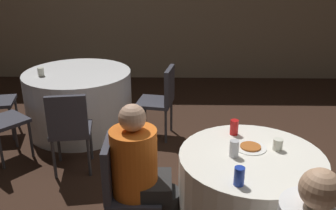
{
  "coord_description": "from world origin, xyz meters",
  "views": [
    {
      "loc": [
        -0.74,
        -2.41,
        2.08
      ],
      "look_at": [
        -0.8,
        0.63,
        0.86
      ],
      "focal_mm": 40.0,
      "sensor_mm": 36.0,
      "label": 1
    }
  ],
  "objects_px": {
    "soda_can_red": "(234,127)",
    "table_far": "(80,101)",
    "pizza_plate_near": "(250,147)",
    "chair_near_west": "(123,183)",
    "soda_can_silver": "(234,148)",
    "soda_can_blue": "(239,176)",
    "chair_far_south": "(69,126)",
    "person_orange_shirt": "(144,177)",
    "table_near": "(248,200)",
    "chair_far_east": "(162,96)"
  },
  "relations": [
    {
      "from": "table_near",
      "to": "chair_near_west",
      "type": "height_order",
      "value": "chair_near_west"
    },
    {
      "from": "chair_near_west",
      "to": "soda_can_red",
      "type": "distance_m",
      "value": 0.97
    },
    {
      "from": "table_near",
      "to": "soda_can_silver",
      "type": "height_order",
      "value": "soda_can_silver"
    },
    {
      "from": "table_near",
      "to": "soda_can_red",
      "type": "height_order",
      "value": "soda_can_red"
    },
    {
      "from": "chair_near_west",
      "to": "pizza_plate_near",
      "type": "height_order",
      "value": "chair_near_west"
    },
    {
      "from": "pizza_plate_near",
      "to": "soda_can_red",
      "type": "height_order",
      "value": "soda_can_red"
    },
    {
      "from": "chair_near_west",
      "to": "person_orange_shirt",
      "type": "height_order",
      "value": "person_orange_shirt"
    },
    {
      "from": "soda_can_blue",
      "to": "soda_can_red",
      "type": "bearing_deg",
      "value": 84.19
    },
    {
      "from": "soda_can_blue",
      "to": "chair_far_east",
      "type": "bearing_deg",
      "value": 104.12
    },
    {
      "from": "chair_far_south",
      "to": "table_far",
      "type": "bearing_deg",
      "value": 90.0
    },
    {
      "from": "table_near",
      "to": "chair_far_east",
      "type": "height_order",
      "value": "chair_far_east"
    },
    {
      "from": "table_far",
      "to": "person_orange_shirt",
      "type": "xyz_separation_m",
      "value": [
        0.98,
        -2.03,
        0.21
      ]
    },
    {
      "from": "chair_near_west",
      "to": "soda_can_blue",
      "type": "xyz_separation_m",
      "value": [
        0.78,
        -0.34,
        0.29
      ]
    },
    {
      "from": "table_near",
      "to": "pizza_plate_near",
      "type": "relative_size",
      "value": 4.43
    },
    {
      "from": "pizza_plate_near",
      "to": "soda_can_silver",
      "type": "xyz_separation_m",
      "value": [
        -0.14,
        -0.12,
        0.05
      ]
    },
    {
      "from": "pizza_plate_near",
      "to": "soda_can_silver",
      "type": "height_order",
      "value": "soda_can_silver"
    },
    {
      "from": "chair_near_west",
      "to": "chair_far_south",
      "type": "relative_size",
      "value": 1.0
    },
    {
      "from": "chair_far_east",
      "to": "soda_can_silver",
      "type": "xyz_separation_m",
      "value": [
        0.57,
        -1.83,
        0.29
      ]
    },
    {
      "from": "chair_far_east",
      "to": "pizza_plate_near",
      "type": "relative_size",
      "value": 3.72
    },
    {
      "from": "table_far",
      "to": "chair_far_south",
      "type": "distance_m",
      "value": 1.07
    },
    {
      "from": "soda_can_silver",
      "to": "table_near",
      "type": "bearing_deg",
      "value": 4.85
    },
    {
      "from": "soda_can_red",
      "to": "pizza_plate_near",
      "type": "bearing_deg",
      "value": -68.4
    },
    {
      "from": "soda_can_red",
      "to": "soda_can_blue",
      "type": "bearing_deg",
      "value": -95.81
    },
    {
      "from": "chair_near_west",
      "to": "soda_can_silver",
      "type": "xyz_separation_m",
      "value": [
        0.8,
        0.01,
        0.29
      ]
    },
    {
      "from": "pizza_plate_near",
      "to": "table_far",
      "type": "bearing_deg",
      "value": 132.75
    },
    {
      "from": "chair_far_east",
      "to": "table_far",
      "type": "bearing_deg",
      "value": 90.0
    },
    {
      "from": "chair_far_east",
      "to": "person_orange_shirt",
      "type": "xyz_separation_m",
      "value": [
        -0.07,
        -1.84,
        0.05
      ]
    },
    {
      "from": "chair_near_west",
      "to": "person_orange_shirt",
      "type": "bearing_deg",
      "value": 90.0
    },
    {
      "from": "soda_can_red",
      "to": "table_far",
      "type": "bearing_deg",
      "value": 134.89
    },
    {
      "from": "person_orange_shirt",
      "to": "pizza_plate_near",
      "type": "bearing_deg",
      "value": 98.13
    },
    {
      "from": "pizza_plate_near",
      "to": "soda_can_silver",
      "type": "relative_size",
      "value": 1.93
    },
    {
      "from": "chair_near_west",
      "to": "chair_far_east",
      "type": "height_order",
      "value": "same"
    },
    {
      "from": "soda_can_red",
      "to": "chair_far_east",
      "type": "bearing_deg",
      "value": 112.79
    },
    {
      "from": "chair_far_south",
      "to": "pizza_plate_near",
      "type": "distance_m",
      "value": 1.82
    },
    {
      "from": "chair_near_west",
      "to": "soda_can_blue",
      "type": "relative_size",
      "value": 7.18
    },
    {
      "from": "person_orange_shirt",
      "to": "table_near",
      "type": "bearing_deg",
      "value": 90.0
    },
    {
      "from": "chair_far_south",
      "to": "chair_far_east",
      "type": "xyz_separation_m",
      "value": [
        0.88,
        0.86,
        0.0
      ]
    },
    {
      "from": "soda_can_red",
      "to": "chair_far_south",
      "type": "bearing_deg",
      "value": 157.49
    },
    {
      "from": "chair_far_east",
      "to": "soda_can_red",
      "type": "relative_size",
      "value": 7.18
    },
    {
      "from": "chair_far_south",
      "to": "soda_can_blue",
      "type": "xyz_separation_m",
      "value": [
        1.43,
        -1.33,
        0.29
      ]
    },
    {
      "from": "chair_near_west",
      "to": "table_far",
      "type": "bearing_deg",
      "value": -159.56
    },
    {
      "from": "person_orange_shirt",
      "to": "pizza_plate_near",
      "type": "relative_size",
      "value": 4.89
    },
    {
      "from": "table_far",
      "to": "soda_can_red",
      "type": "height_order",
      "value": "soda_can_red"
    },
    {
      "from": "person_orange_shirt",
      "to": "pizza_plate_near",
      "type": "height_order",
      "value": "person_orange_shirt"
    },
    {
      "from": "chair_near_west",
      "to": "person_orange_shirt",
      "type": "xyz_separation_m",
      "value": [
        0.16,
        0.0,
        0.05
      ]
    },
    {
      "from": "soda_can_blue",
      "to": "soda_can_red",
      "type": "distance_m",
      "value": 0.71
    },
    {
      "from": "chair_far_south",
      "to": "chair_far_east",
      "type": "height_order",
      "value": "same"
    },
    {
      "from": "person_orange_shirt",
      "to": "soda_can_red",
      "type": "bearing_deg",
      "value": 116.03
    },
    {
      "from": "soda_can_silver",
      "to": "soda_can_red",
      "type": "relative_size",
      "value": 1.0
    },
    {
      "from": "pizza_plate_near",
      "to": "soda_can_blue",
      "type": "bearing_deg",
      "value": -108.66
    }
  ]
}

